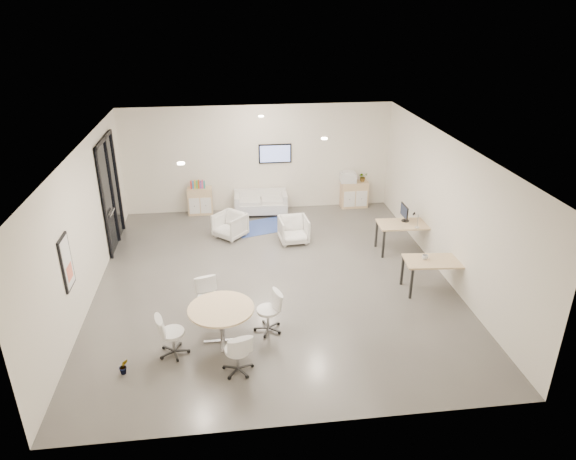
{
  "coord_description": "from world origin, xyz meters",
  "views": [
    {
      "loc": [
        -0.96,
        -10.38,
        5.98
      ],
      "look_at": [
        0.38,
        0.4,
        1.07
      ],
      "focal_mm": 32.0,
      "sensor_mm": 36.0,
      "label": 1
    }
  ],
  "objects_px": {
    "sideboard_left": "(200,201)",
    "sideboard_right": "(354,194)",
    "loveseat": "(261,203)",
    "round_table": "(221,312)",
    "armchair_left": "(230,224)",
    "desk_rear": "(407,226)",
    "desk_front": "(437,263)",
    "armchair_right": "(294,229)"
  },
  "relations": [
    {
      "from": "sideboard_right",
      "to": "armchair_right",
      "type": "xyz_separation_m",
      "value": [
        -2.22,
        -2.31,
        -0.03
      ]
    },
    {
      "from": "desk_front",
      "to": "round_table",
      "type": "relative_size",
      "value": 1.18
    },
    {
      "from": "armchair_left",
      "to": "armchair_right",
      "type": "height_order",
      "value": "armchair_right"
    },
    {
      "from": "loveseat",
      "to": "desk_front",
      "type": "xyz_separation_m",
      "value": [
        3.51,
        -4.98,
        0.34
      ]
    },
    {
      "from": "sideboard_left",
      "to": "desk_rear",
      "type": "bearing_deg",
      "value": -30.93
    },
    {
      "from": "loveseat",
      "to": "armchair_left",
      "type": "height_order",
      "value": "armchair_left"
    },
    {
      "from": "loveseat",
      "to": "round_table",
      "type": "distance_m",
      "value": 6.46
    },
    {
      "from": "round_table",
      "to": "armchair_left",
      "type": "bearing_deg",
      "value": 86.97
    },
    {
      "from": "armchair_left",
      "to": "sideboard_right",
      "type": "bearing_deg",
      "value": 67.23
    },
    {
      "from": "desk_front",
      "to": "round_table",
      "type": "distance_m",
      "value": 4.92
    },
    {
      "from": "sideboard_left",
      "to": "desk_front",
      "type": "bearing_deg",
      "value": -44.07
    },
    {
      "from": "desk_rear",
      "to": "round_table",
      "type": "bearing_deg",
      "value": -142.26
    },
    {
      "from": "sideboard_right",
      "to": "desk_front",
      "type": "bearing_deg",
      "value": -83.56
    },
    {
      "from": "armchair_right",
      "to": "desk_front",
      "type": "relative_size",
      "value": 0.52
    },
    {
      "from": "armchair_right",
      "to": "desk_front",
      "type": "height_order",
      "value": "armchair_right"
    },
    {
      "from": "armchair_left",
      "to": "desk_rear",
      "type": "distance_m",
      "value": 4.7
    },
    {
      "from": "loveseat",
      "to": "desk_rear",
      "type": "xyz_separation_m",
      "value": [
        3.51,
        -3.01,
        0.37
      ]
    },
    {
      "from": "armchair_left",
      "to": "desk_rear",
      "type": "xyz_separation_m",
      "value": [
        4.47,
        -1.4,
        0.31
      ]
    },
    {
      "from": "round_table",
      "to": "desk_front",
      "type": "bearing_deg",
      "value": 16.01
    },
    {
      "from": "desk_front",
      "to": "armchair_left",
      "type": "bearing_deg",
      "value": 148.31
    },
    {
      "from": "armchair_right",
      "to": "armchair_left",
      "type": "bearing_deg",
      "value": 158.41
    },
    {
      "from": "desk_front",
      "to": "armchair_right",
      "type": "bearing_deg",
      "value": 139.8
    },
    {
      "from": "loveseat",
      "to": "armchair_left",
      "type": "xyz_separation_m",
      "value": [
        -0.96,
        -1.61,
        0.06
      ]
    },
    {
      "from": "desk_rear",
      "to": "loveseat",
      "type": "bearing_deg",
      "value": 141.97
    },
    {
      "from": "sideboard_right",
      "to": "desk_front",
      "type": "relative_size",
      "value": 0.57
    },
    {
      "from": "sideboard_right",
      "to": "loveseat",
      "type": "height_order",
      "value": "sideboard_right"
    },
    {
      "from": "loveseat",
      "to": "round_table",
      "type": "xyz_separation_m",
      "value": [
        -1.21,
        -6.33,
        0.35
      ]
    },
    {
      "from": "sideboard_left",
      "to": "loveseat",
      "type": "xyz_separation_m",
      "value": [
        1.82,
        -0.18,
        -0.09
      ]
    },
    {
      "from": "armchair_left",
      "to": "armchair_right",
      "type": "xyz_separation_m",
      "value": [
        1.68,
        -0.52,
        0.0
      ]
    },
    {
      "from": "sideboard_right",
      "to": "desk_rear",
      "type": "bearing_deg",
      "value": -79.69
    },
    {
      "from": "desk_rear",
      "to": "desk_front",
      "type": "relative_size",
      "value": 1.03
    },
    {
      "from": "armchair_right",
      "to": "desk_front",
      "type": "xyz_separation_m",
      "value": [
        2.8,
        -2.84,
        0.28
      ]
    },
    {
      "from": "armchair_left",
      "to": "desk_front",
      "type": "xyz_separation_m",
      "value": [
        4.47,
        -3.37,
        0.28
      ]
    },
    {
      "from": "armchair_left",
      "to": "sideboard_left",
      "type": "bearing_deg",
      "value": 158.13
    },
    {
      "from": "armchair_left",
      "to": "desk_rear",
      "type": "bearing_deg",
      "value": 25.26
    },
    {
      "from": "loveseat",
      "to": "desk_front",
      "type": "bearing_deg",
      "value": -52.12
    },
    {
      "from": "sideboard_left",
      "to": "sideboard_right",
      "type": "distance_m",
      "value": 4.75
    },
    {
      "from": "loveseat",
      "to": "desk_front",
      "type": "height_order",
      "value": "desk_front"
    },
    {
      "from": "armchair_right",
      "to": "desk_front",
      "type": "bearing_deg",
      "value": -49.74
    },
    {
      "from": "sideboard_right",
      "to": "armchair_right",
      "type": "bearing_deg",
      "value": -133.85
    },
    {
      "from": "sideboard_left",
      "to": "sideboard_right",
      "type": "bearing_deg",
      "value": -0.13
    },
    {
      "from": "sideboard_left",
      "to": "armchair_right",
      "type": "xyz_separation_m",
      "value": [
        2.53,
        -2.32,
        -0.03
      ]
    }
  ]
}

